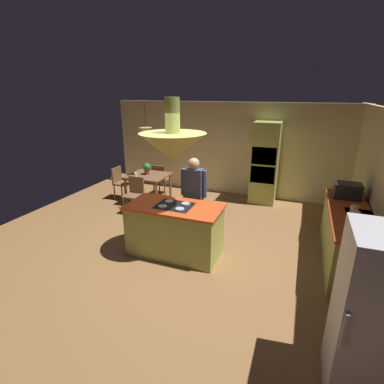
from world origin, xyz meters
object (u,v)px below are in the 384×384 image
at_px(chair_by_back_wall, 160,177).
at_px(canister_tea, 354,211).
at_px(dining_table, 148,179).
at_px(potted_plant_on_table, 147,168).
at_px(refrigerator, 379,319).
at_px(canister_flour, 357,222).
at_px(person_at_island, 194,193).
at_px(microwave_on_counter, 348,191).
at_px(canister_sugar, 355,217).
at_px(chair_facing_island, 135,192).
at_px(cup_on_table, 135,175).
at_px(oven_tower, 265,163).
at_px(kitchen_island, 175,229).
at_px(chair_at_corner, 120,181).

bearing_deg(chair_by_back_wall, canister_tea, 154.01).
relative_size(dining_table, potted_plant_on_table, 3.33).
height_order(refrigerator, canister_flour, refrigerator).
height_order(refrigerator, person_at_island, refrigerator).
xyz_separation_m(canister_flour, microwave_on_counter, (0.00, 1.30, 0.07)).
distance_m(chair_by_back_wall, canister_sugar, 5.16).
height_order(chair_facing_island, chair_by_back_wall, same).
height_order(chair_facing_island, cup_on_table, chair_facing_island).
xyz_separation_m(chair_by_back_wall, canister_flour, (4.54, -2.57, 0.50)).
xyz_separation_m(chair_facing_island, microwave_on_counter, (4.54, 0.09, 0.57)).
height_order(chair_facing_island, canister_flour, canister_flour).
xyz_separation_m(refrigerator, person_at_island, (-2.70, 2.40, 0.08)).
xyz_separation_m(oven_tower, cup_on_table, (-3.04, -1.37, -0.25)).
distance_m(chair_by_back_wall, cup_on_table, 0.99).
relative_size(refrigerator, dining_table, 1.72).
distance_m(cup_on_table, canister_flour, 5.06).
height_order(refrigerator, canister_tea, refrigerator).
bearing_deg(refrigerator, chair_facing_island, 145.28).
xyz_separation_m(dining_table, chair_facing_island, (0.00, -0.68, -0.15)).
bearing_deg(microwave_on_counter, person_at_island, -163.54).
distance_m(refrigerator, canister_sugar, 2.09).
xyz_separation_m(refrigerator, canister_sugar, (0.04, 2.09, 0.15)).
bearing_deg(cup_on_table, canister_flour, -19.18).
distance_m(kitchen_island, refrigerator, 3.30).
distance_m(refrigerator, dining_table, 5.89).
bearing_deg(canister_sugar, canister_tea, 90.00).
height_order(refrigerator, potted_plant_on_table, refrigerator).
distance_m(dining_table, cup_on_table, 0.36).
height_order(kitchen_island, chair_facing_island, kitchen_island).
xyz_separation_m(potted_plant_on_table, microwave_on_counter, (4.59, -0.64, 0.14)).
relative_size(refrigerator, potted_plant_on_table, 5.74).
distance_m(kitchen_island, potted_plant_on_table, 2.80).
distance_m(oven_tower, chair_at_corner, 3.89).
bearing_deg(person_at_island, dining_table, 142.06).
distance_m(person_at_island, microwave_on_counter, 2.86).
distance_m(dining_table, chair_at_corner, 0.89).
relative_size(oven_tower, canister_tea, 10.54).
bearing_deg(refrigerator, chair_by_back_wall, 135.11).
xyz_separation_m(dining_table, canister_tea, (4.54, -1.53, 0.38)).
distance_m(canister_sugar, microwave_on_counter, 1.12).
distance_m(dining_table, potted_plant_on_table, 0.28).
height_order(oven_tower, canister_flour, oven_tower).
height_order(potted_plant_on_table, canister_flour, canister_flour).
height_order(chair_at_corner, canister_tea, canister_tea).
bearing_deg(canister_tea, refrigerator, -91.01).
relative_size(chair_facing_island, canister_sugar, 5.29).
bearing_deg(kitchen_island, chair_facing_island, 140.16).
relative_size(kitchen_island, potted_plant_on_table, 5.56).
relative_size(kitchen_island, cup_on_table, 18.52).
bearing_deg(person_at_island, cup_on_table, 150.07).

